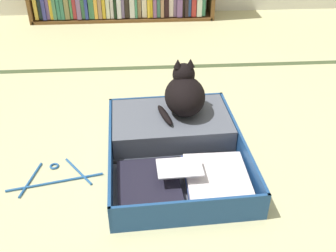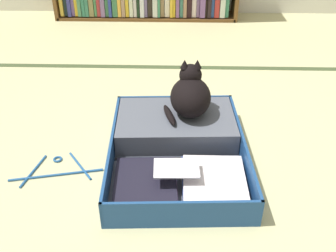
{
  "view_description": "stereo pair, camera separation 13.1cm",
  "coord_description": "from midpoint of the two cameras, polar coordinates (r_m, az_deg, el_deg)",
  "views": [
    {
      "loc": [
        -0.13,
        -1.13,
        1.11
      ],
      "look_at": [
        -0.04,
        0.22,
        0.21
      ],
      "focal_mm": 41.92,
      "sensor_mm": 36.0,
      "label": 1
    },
    {
      "loc": [
        0.0,
        -1.13,
        1.11
      ],
      "look_at": [
        -0.04,
        0.22,
        0.21
      ],
      "focal_mm": 41.92,
      "sensor_mm": 36.0,
      "label": 2
    }
  ],
  "objects": [
    {
      "name": "black_cat",
      "position": [
        1.83,
        5.21,
        4.52
      ],
      "size": [
        0.24,
        0.26,
        0.25
      ],
      "color": "black",
      "rests_on": "open_suitcase"
    },
    {
      "name": "tatami_border",
      "position": [
        2.61,
        2.87,
        8.51
      ],
      "size": [
        4.8,
        0.05,
        0.0
      ],
      "color": "#3F4E2D",
      "rests_on": "ground_plane"
    },
    {
      "name": "clothes_hanger",
      "position": [
        1.76,
        -13.9,
        -6.21
      ],
      "size": [
        0.39,
        0.24,
        0.01
      ],
      "color": "#225692",
      "rests_on": "ground_plane"
    },
    {
      "name": "open_suitcase",
      "position": [
        1.79,
        3.43,
        -2.61
      ],
      "size": [
        0.62,
        0.8,
        0.12
      ],
      "color": "navy",
      "rests_on": "ground_plane"
    },
    {
      "name": "ground_plane",
      "position": [
        1.58,
        3.5,
        -10.89
      ],
      "size": [
        10.0,
        10.0,
        0.0
      ],
      "primitive_type": "plane",
      "color": "#C3BE8A"
    }
  ]
}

